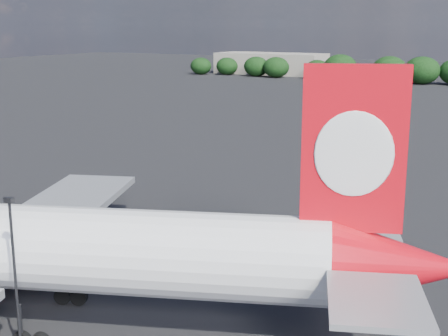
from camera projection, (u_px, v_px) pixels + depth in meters
The scene contains 5 objects.
ground at pixel (285, 147), 98.66m from camera, with size 500.00×500.00×0.00m, color black.
qantas_airliner at pixel (34, 250), 39.05m from camera, with size 49.70×47.82×16.83m.
apron_lamp_post at pixel (15, 271), 34.69m from camera, with size 0.55×0.30×9.76m.
terminal_building at pixel (271, 64), 240.87m from camera, with size 42.00×16.00×8.00m.
highway_sign at pixel (379, 73), 204.96m from camera, with size 6.00×0.30×4.50m.
Camera 1 is at (39.25, -29.11, 18.93)m, focal length 50.00 mm.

